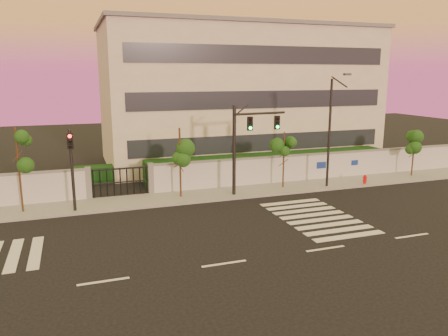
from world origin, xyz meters
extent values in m
plane|color=black|center=(0.00, 0.00, 0.00)|extent=(120.00, 120.00, 0.00)
cube|color=gray|center=(0.00, 10.50, 0.07)|extent=(60.00, 3.00, 0.15)
cube|color=silver|center=(14.50, 12.00, 1.00)|extent=(31.00, 0.30, 2.00)
cube|color=slate|center=(14.50, 12.00, 2.06)|extent=(31.00, 0.36, 0.12)
cube|color=slate|center=(-5.00, 12.00, 1.10)|extent=(0.35, 0.35, 2.20)
cube|color=slate|center=(-1.00, 12.00, 1.10)|extent=(0.35, 0.35, 2.20)
cube|color=black|center=(9.00, 14.50, 0.90)|extent=(20.00, 2.00, 1.80)
cube|color=black|center=(-3.00, 17.00, 0.60)|extent=(6.00, 1.50, 1.20)
cube|color=beige|center=(9.00, 22.00, 6.00)|extent=(24.00, 12.00, 12.00)
cube|color=#262D38|center=(9.00, 15.98, 2.50)|extent=(22.00, 0.08, 1.40)
cube|color=#262D38|center=(9.00, 15.98, 6.00)|extent=(22.00, 0.08, 1.40)
cube|color=#262D38|center=(9.00, 15.98, 9.50)|extent=(22.00, 0.08, 1.40)
cube|color=slate|center=(9.00, 22.00, 12.10)|extent=(24.40, 12.40, 0.30)
cube|color=silver|center=(-8.60, 4.00, 0.01)|extent=(0.50, 4.00, 0.02)
cube|color=silver|center=(-7.70, 4.00, 0.01)|extent=(0.50, 4.00, 0.02)
cube|color=silver|center=(7.00, 1.00, 0.01)|extent=(4.00, 0.50, 0.02)
cube|color=silver|center=(7.00, 1.90, 0.01)|extent=(4.00, 0.50, 0.02)
cube|color=silver|center=(7.00, 2.80, 0.01)|extent=(4.00, 0.50, 0.02)
cube|color=silver|center=(7.00, 3.70, 0.01)|extent=(4.00, 0.50, 0.02)
cube|color=silver|center=(7.00, 4.60, 0.01)|extent=(4.00, 0.50, 0.02)
cube|color=silver|center=(7.00, 5.50, 0.01)|extent=(4.00, 0.50, 0.02)
cube|color=silver|center=(7.00, 6.40, 0.01)|extent=(4.00, 0.50, 0.02)
cube|color=silver|center=(7.00, 7.30, 0.01)|extent=(4.00, 0.50, 0.02)
cube|color=silver|center=(-5.00, 0.00, 0.01)|extent=(2.00, 0.15, 0.01)
cube|color=silver|center=(0.00, 0.00, 0.01)|extent=(2.00, 0.15, 0.01)
cube|color=silver|center=(5.00, 0.00, 0.01)|extent=(2.00, 0.15, 0.01)
cube|color=silver|center=(10.00, 0.00, 0.01)|extent=(2.00, 0.15, 0.01)
cylinder|color=#382314|center=(-8.77, 10.37, 2.53)|extent=(0.11, 0.11, 5.06)
sphere|color=#1D4A15|center=(-8.77, 10.37, 4.04)|extent=(1.04, 1.04, 1.04)
sphere|color=#1D4A15|center=(-8.44, 10.56, 3.29)|extent=(0.80, 0.80, 0.80)
sphere|color=#1D4A15|center=(-9.06, 10.22, 3.54)|extent=(0.76, 0.76, 0.76)
cylinder|color=#382314|center=(0.66, 10.45, 2.32)|extent=(0.12, 0.12, 4.64)
sphere|color=#1D4A15|center=(0.66, 10.45, 3.72)|extent=(1.13, 1.13, 1.13)
sphere|color=#1D4A15|center=(1.02, 10.66, 3.02)|extent=(0.86, 0.86, 0.86)
sphere|color=#1D4A15|center=(0.36, 10.30, 3.25)|extent=(0.82, 0.82, 0.82)
cylinder|color=#382314|center=(8.08, 10.47, 2.04)|extent=(0.11, 0.11, 4.08)
sphere|color=#1D4A15|center=(8.08, 10.47, 3.26)|extent=(1.01, 1.01, 1.01)
sphere|color=#1D4A15|center=(8.40, 10.65, 2.65)|extent=(0.77, 0.77, 0.77)
sphere|color=#1D4A15|center=(7.80, 10.33, 2.85)|extent=(0.73, 0.73, 0.73)
cylinder|color=#382314|center=(19.36, 10.41, 1.72)|extent=(0.11, 0.11, 3.44)
sphere|color=#1D4A15|center=(19.36, 10.41, 2.75)|extent=(1.04, 1.04, 1.04)
sphere|color=#1D4A15|center=(19.69, 10.60, 2.24)|extent=(0.79, 0.79, 0.79)
sphere|color=#1D4A15|center=(19.07, 10.27, 2.41)|extent=(0.75, 0.75, 0.75)
cylinder|color=black|center=(4.14, 9.84, 3.02)|extent=(0.23, 0.23, 6.05)
cylinder|color=black|center=(5.99, 9.84, 5.46)|extent=(3.70, 0.64, 0.16)
cube|color=black|center=(5.21, 9.79, 4.83)|extent=(0.34, 0.18, 0.88)
sphere|color=#0CF259|center=(5.21, 9.68, 4.56)|extent=(0.20, 0.20, 0.20)
cube|color=black|center=(7.16, 9.79, 4.83)|extent=(0.34, 0.18, 0.88)
sphere|color=#0CF259|center=(7.16, 9.68, 4.56)|extent=(0.20, 0.20, 0.20)
cylinder|color=black|center=(-5.91, 9.58, 2.46)|extent=(0.18, 0.18, 4.93)
cube|color=black|center=(-5.91, 9.53, 4.27)|extent=(0.38, 0.20, 0.99)
sphere|color=red|center=(-5.91, 9.42, 4.58)|extent=(0.22, 0.22, 0.22)
cylinder|color=black|center=(11.18, 9.70, 3.84)|extent=(0.17, 0.17, 7.68)
cylinder|color=black|center=(11.18, 8.84, 7.49)|extent=(0.10, 1.84, 0.75)
cube|color=#3F3F44|center=(11.18, 7.97, 7.97)|extent=(0.48, 0.24, 0.14)
cylinder|color=red|center=(14.22, 9.43, 0.27)|extent=(0.24, 0.24, 0.54)
cylinder|color=red|center=(14.22, 9.43, 0.60)|extent=(0.30, 0.30, 0.11)
sphere|color=red|center=(14.22, 9.43, 0.72)|extent=(0.20, 0.20, 0.20)
cylinder|color=red|center=(14.22, 9.43, 0.38)|extent=(0.32, 0.17, 0.11)
camera|label=1|loc=(-5.75, -16.43, 7.89)|focal=35.00mm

